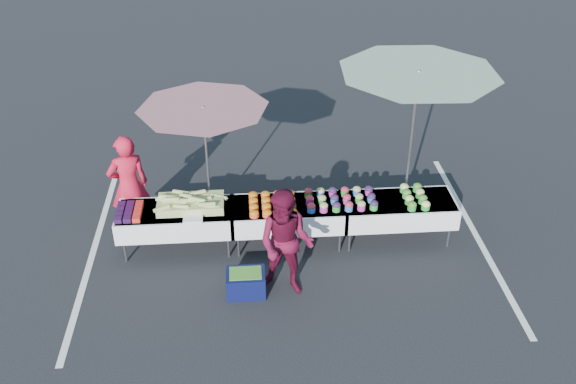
{
  "coord_description": "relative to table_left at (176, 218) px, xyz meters",
  "views": [
    {
      "loc": [
        -0.65,
        -8.56,
        6.44
      ],
      "look_at": [
        0.0,
        0.0,
        1.0
      ],
      "focal_mm": 40.0,
      "sensor_mm": 36.0,
      "label": 1
    }
  ],
  "objects": [
    {
      "name": "ground",
      "position": [
        1.8,
        0.0,
        -0.58
      ],
      "size": [
        80.0,
        80.0,
        0.0
      ],
      "primitive_type": "plane",
      "color": "black"
    },
    {
      "name": "carrot_bowls",
      "position": [
        1.55,
        -0.01,
        0.22
      ],
      "size": [
        0.75,
        0.69,
        0.11
      ],
      "color": "#FF4A1C",
      "rests_on": "table_center"
    },
    {
      "name": "umbrella_left",
      "position": [
        0.51,
        0.8,
        1.38
      ],
      "size": [
        2.37,
        2.37,
        2.17
      ],
      "rotation": [
        0.0,
        0.0,
        0.12
      ],
      "color": "black",
      "rests_on": "ground"
    },
    {
      "name": "potato_cups",
      "position": [
        2.65,
        0.0,
        0.25
      ],
      "size": [
        1.14,
        0.58,
        0.16
      ],
      "color": "blue",
      "rests_on": "table_right"
    },
    {
      "name": "berry_punnets",
      "position": [
        -0.71,
        -0.06,
        0.21
      ],
      "size": [
        0.4,
        0.54,
        0.08
      ],
      "color": "black",
      "rests_on": "table_left"
    },
    {
      "name": "stripe_left",
      "position": [
        -1.4,
        0.0,
        -0.58
      ],
      "size": [
        0.1,
        5.0,
        0.0
      ],
      "primitive_type": "cube",
      "color": "silver",
      "rests_on": "ground"
    },
    {
      "name": "storage_bin",
      "position": [
        1.08,
        -1.19,
        -0.39
      ],
      "size": [
        0.58,
        0.42,
        0.38
      ],
      "rotation": [
        0.0,
        0.0,
        -0.0
      ],
      "color": "#0B103A",
      "rests_on": "ground"
    },
    {
      "name": "stripe_right",
      "position": [
        5.0,
        0.0,
        -0.58
      ],
      "size": [
        0.1,
        5.0,
        0.0
      ],
      "primitive_type": "cube",
      "color": "silver",
      "rests_on": "ground"
    },
    {
      "name": "umbrella_right",
      "position": [
        3.93,
        0.8,
        1.84
      ],
      "size": [
        3.35,
        3.35,
        2.67
      ],
      "rotation": [
        0.0,
        0.0,
        0.35
      ],
      "color": "black",
      "rests_on": "ground"
    },
    {
      "name": "plastic_bags",
      "position": [
        0.3,
        -0.3,
        0.19
      ],
      "size": [
        0.3,
        0.25,
        0.05
      ],
      "primitive_type": "cube",
      "color": "white",
      "rests_on": "table_left"
    },
    {
      "name": "table_left",
      "position": [
        0.0,
        0.0,
        0.0
      ],
      "size": [
        1.86,
        0.81,
        0.75
      ],
      "color": "white",
      "rests_on": "ground"
    },
    {
      "name": "corn_pile",
      "position": [
        0.24,
        0.04,
        0.26
      ],
      "size": [
        1.16,
        0.57,
        0.26
      ],
      "color": "#A8B75D",
      "rests_on": "table_left"
    },
    {
      "name": "vendor",
      "position": [
        -0.78,
        0.55,
        0.32
      ],
      "size": [
        0.77,
        0.64,
        1.81
      ],
      "primitive_type": "imported",
      "rotation": [
        0.0,
        0.0,
        3.51
      ],
      "color": "red",
      "rests_on": "ground"
    },
    {
      "name": "bean_baskets",
      "position": [
        3.86,
        -0.01,
        0.24
      ],
      "size": [
        0.36,
        0.68,
        0.15
      ],
      "color": "#238F2D",
      "rests_on": "table_right"
    },
    {
      "name": "customer",
      "position": [
        1.68,
        -1.18,
        0.28
      ],
      "size": [
        1.01,
        0.89,
        1.73
      ],
      "primitive_type": "imported",
      "rotation": [
        0.0,
        0.0,
        -0.33
      ],
      "color": "#570D25",
      "rests_on": "ground"
    },
    {
      "name": "table_right",
      "position": [
        3.6,
        0.0,
        0.0
      ],
      "size": [
        1.86,
        0.81,
        0.75
      ],
      "color": "white",
      "rests_on": "ground"
    },
    {
      "name": "table_center",
      "position": [
        1.8,
        0.0,
        0.0
      ],
      "size": [
        1.86,
        0.81,
        0.75
      ],
      "color": "white",
      "rests_on": "ground"
    }
  ]
}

